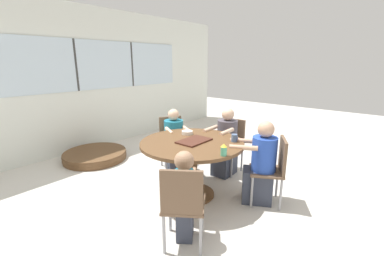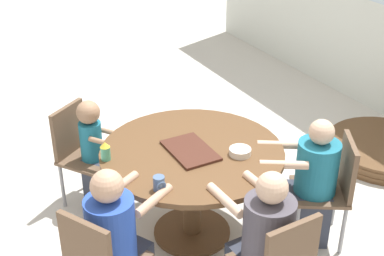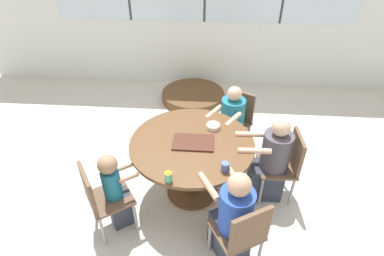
% 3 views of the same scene
% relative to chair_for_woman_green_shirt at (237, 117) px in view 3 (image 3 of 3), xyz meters
% --- Properties ---
extents(ground_plane, '(16.00, 16.00, 0.00)m').
position_rel_chair_for_woman_green_shirt_xyz_m(ground_plane, '(-0.54, -0.89, -0.51)').
color(ground_plane, beige).
extents(wall_back_with_windows, '(8.40, 0.08, 2.80)m').
position_rel_chair_for_woman_green_shirt_xyz_m(wall_back_with_windows, '(-0.54, 2.01, 0.91)').
color(wall_back_with_windows, silver).
rests_on(wall_back_with_windows, ground_plane).
extents(dining_table, '(1.34, 1.34, 0.76)m').
position_rel_chair_for_woman_green_shirt_xyz_m(dining_table, '(-0.54, -0.89, 0.09)').
color(dining_table, brown).
rests_on(dining_table, ground_plane).
extents(chair_for_woman_green_shirt, '(0.55, 0.55, 0.86)m').
position_rel_chair_for_woman_green_shirt_xyz_m(chair_for_woman_green_shirt, '(0.00, 0.00, 0.00)').
color(chair_for_woman_green_shirt, brown).
rests_on(chair_for_woman_green_shirt, ground_plane).
extents(chair_for_man_blue_shirt, '(0.54, 0.54, 0.86)m').
position_rel_chair_for_woman_green_shirt_xyz_m(chair_for_man_blue_shirt, '(-0.03, -1.80, 0.00)').
color(chair_for_man_blue_shirt, brown).
rests_on(chair_for_man_blue_shirt, ground_plane).
extents(chair_for_man_teal_shirt, '(0.42, 0.42, 0.86)m').
position_rel_chair_for_woman_green_shirt_xyz_m(chair_for_man_teal_shirt, '(0.50, -0.85, 0.00)').
color(chair_for_man_teal_shirt, brown).
rests_on(chair_for_man_teal_shirt, ground_plane).
extents(chair_for_toddler, '(0.56, 0.56, 0.86)m').
position_rel_chair_for_woman_green_shirt_xyz_m(chair_for_toddler, '(-1.39, -1.49, 0.00)').
color(chair_for_toddler, brown).
rests_on(chair_for_toddler, ground_plane).
extents(person_woman_green_shirt, '(0.55, 0.63, 1.02)m').
position_rel_chair_for_woman_green_shirt_xyz_m(person_woman_green_shirt, '(-0.09, -0.14, -0.05)').
color(person_woman_green_shirt, '#333847').
rests_on(person_woman_green_shirt, ground_plane).
extents(person_man_blue_shirt, '(0.53, 0.63, 1.07)m').
position_rel_chair_for_woman_green_shirt_xyz_m(person_man_blue_shirt, '(-0.11, -1.66, -0.03)').
color(person_man_blue_shirt, '#333847').
rests_on(person_man_blue_shirt, ground_plane).
extents(person_man_teal_shirt, '(0.60, 0.35, 1.07)m').
position_rel_chair_for_woman_green_shirt_xyz_m(person_man_teal_shirt, '(0.33, -0.86, -0.03)').
color(person_man_teal_shirt, '#333847').
rests_on(person_man_teal_shirt, ground_plane).
extents(person_toddler, '(0.37, 0.33, 0.95)m').
position_rel_chair_for_woman_green_shirt_xyz_m(person_toddler, '(-1.27, -1.40, -0.03)').
color(person_toddler, '#333847').
rests_on(person_toddler, ground_plane).
extents(food_tray_dark, '(0.43, 0.28, 0.02)m').
position_rel_chair_for_woman_green_shirt_xyz_m(food_tray_dark, '(-0.52, -0.91, 0.26)').
color(food_tray_dark, '#472319').
rests_on(food_tray_dark, dining_table).
extents(coffee_mug, '(0.08, 0.08, 0.10)m').
position_rel_chair_for_woman_green_shirt_xyz_m(coffee_mug, '(-0.19, -1.31, 0.30)').
color(coffee_mug, slate).
rests_on(coffee_mug, dining_table).
extents(sippy_cup, '(0.07, 0.07, 0.14)m').
position_rel_chair_for_woman_green_shirt_xyz_m(sippy_cup, '(-0.71, -1.48, 0.32)').
color(sippy_cup, '#4CA57F').
rests_on(sippy_cup, dining_table).
extents(bowl_white_shallow, '(0.16, 0.16, 0.05)m').
position_rel_chair_for_woman_green_shirt_xyz_m(bowl_white_shallow, '(-0.32, -0.62, 0.27)').
color(bowl_white_shallow, silver).
rests_on(bowl_white_shallow, dining_table).
extents(folded_table_stack, '(1.12, 1.12, 0.15)m').
position_rel_chair_for_woman_green_shirt_xyz_m(folded_table_stack, '(-0.68, 1.32, -0.44)').
color(folded_table_stack, brown).
rests_on(folded_table_stack, ground_plane).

